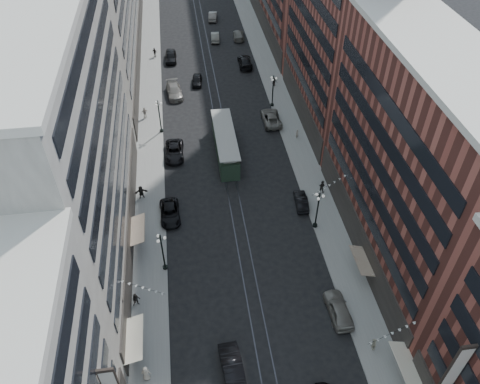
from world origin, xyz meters
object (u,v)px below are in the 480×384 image
lamppost_sw_mid (159,115)px  car_12 (245,61)px  pedestrian_8 (297,134)px  car_extra_1 (239,35)px  pedestrian_1 (146,373)px  car_extra_0 (213,16)px  pedestrian_9 (275,82)px  lamppost_se_far (317,209)px  pedestrian_2 (136,300)px  pedestrian_7 (322,186)px  pedestrian_6 (145,113)px  car_5 (233,370)px  car_2 (170,213)px  car_14 (215,37)px  car_8 (174,91)px  car_9 (171,56)px  pedestrian_5 (141,192)px  lamppost_se_mid (273,90)px  car_10 (301,201)px  car_7 (174,151)px  pedestrian_4 (374,344)px  car_13 (197,80)px  lamppost_sw_far (163,251)px  streetcar (225,144)px  pedestrian_extra_0 (155,52)px  car_11 (271,118)px  car_4 (339,309)px

lamppost_sw_mid → car_12: lamppost_sw_mid is taller
pedestrian_8 → car_extra_1: 36.72m
lamppost_sw_mid → pedestrian_1: lamppost_sw_mid is taller
car_extra_0 → pedestrian_9: bearing=111.7°
lamppost_se_far → car_extra_0: 65.82m
pedestrian_2 → pedestrian_7: pedestrian_7 is taller
pedestrian_6 → lamppost_se_far: bearing=115.1°
car_5 → pedestrian_8: size_ratio=3.47×
pedestrian_6 → pedestrian_8: size_ratio=1.18×
car_2 → car_14: (10.73, 50.42, 0.06)m
pedestrian_1 → car_8: (4.34, 50.49, -0.21)m
pedestrian_2 → car_5: bearing=-53.1°
car_9 → pedestrian_6: size_ratio=2.81×
pedestrian_5 → lamppost_se_mid: bearing=33.2°
pedestrian_9 → car_14: bearing=90.8°
car_10 → pedestrian_9: pedestrian_9 is taller
car_7 → car_12: car_12 is taller
car_9 → pedestrian_5: (-4.97, -38.67, 0.21)m
car_10 → car_extra_0: car_extra_0 is taller
pedestrian_4 → pedestrian_9: 51.11m
pedestrian_4 → car_13: size_ratio=0.40×
car_2 → pedestrian_6: pedestrian_6 is taller
lamppost_sw_mid → car_extra_1: lamppost_sw_mid is taller
lamppost_sw_far → car_2: bearing=84.5°
streetcar → pedestrian_5: (-11.98, -8.06, -0.56)m
car_13 → pedestrian_2: bearing=-95.6°
car_13 → pedestrian_7: size_ratio=2.30×
car_7 → car_5: bearing=-80.8°
pedestrian_4 → car_10: pedestrian_4 is taller
streetcar → pedestrian_9: streetcar is taller
lamppost_se_mid → car_7: size_ratio=0.97×
car_9 → car_13: (4.34, -9.70, -0.17)m
car_13 → car_12: bearing=37.1°
car_10 → car_12: (-1.60, 38.79, 0.18)m
car_14 → pedestrian_5: size_ratio=2.51×
car_10 → pedestrian_7: (3.26, 2.04, 0.37)m
lamppost_sw_mid → car_extra_1: bearing=62.7°
lamppost_se_far → pedestrian_extra_0: bearing=111.6°
car_7 → car_extra_0: car_extra_0 is taller
car_14 → pedestrian_1: bearing=82.8°
car_11 → car_7: bearing=23.4°
pedestrian_6 → pedestrian_9: (22.59, 7.09, -0.16)m
pedestrian_4 → car_9: (-17.57, 63.64, -0.10)m
pedestrian_5 → car_extra_1: 50.49m
car_11 → pedestrian_9: 11.30m
car_4 → car_7: car_4 is taller
lamppost_sw_mid → pedestrian_2: bearing=-95.5°
car_8 → pedestrian_8: bearing=-46.4°
pedestrian_1 → car_7: (3.74, 33.44, -0.28)m
pedestrian_9 → car_extra_1: (-3.61, 20.54, -0.14)m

